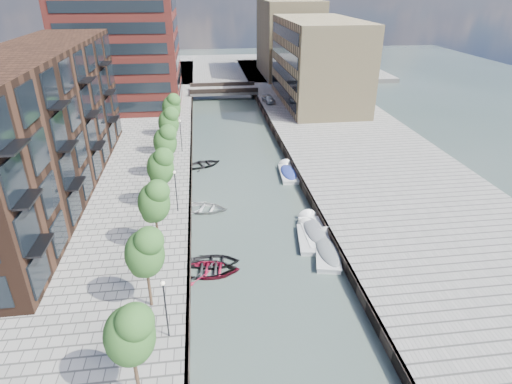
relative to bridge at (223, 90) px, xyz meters
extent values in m
plane|color=#38473F|center=(0.00, -32.00, -1.39)|extent=(300.00, 300.00, 0.00)
cube|color=gray|center=(16.00, -32.00, -0.89)|extent=(20.00, 140.00, 1.00)
cube|color=#332823|center=(-6.10, -32.00, -0.89)|extent=(0.25, 140.00, 1.00)
cube|color=#332823|center=(6.10, -32.00, -0.89)|extent=(0.25, 140.00, 1.00)
cube|color=gray|center=(0.00, 28.00, -0.89)|extent=(80.00, 40.00, 1.00)
cube|color=black|center=(-20.00, -42.00, 6.61)|extent=(8.00, 38.00, 14.00)
cube|color=maroon|center=(-17.00, -7.00, 14.61)|extent=(18.00, 18.00, 30.00)
cube|color=tan|center=(16.00, -10.00, 6.61)|extent=(12.00, 25.00, 14.00)
cube|color=tan|center=(16.00, 16.00, 7.61)|extent=(12.00, 20.00, 16.00)
cube|color=gray|center=(0.00, 0.00, -0.09)|extent=(13.00, 6.00, 0.60)
cube|color=#332823|center=(0.00, -2.80, 0.51)|extent=(13.00, 0.40, 0.80)
cube|color=#332823|center=(0.00, 2.80, 0.51)|extent=(13.00, 0.40, 0.80)
cylinder|color=#382619|center=(-8.50, -68.00, 1.21)|extent=(0.20, 0.20, 3.20)
ellipsoid|color=#295D23|center=(-8.50, -68.00, 3.93)|extent=(2.50, 2.50, 3.25)
cylinder|color=#382619|center=(-8.50, -61.00, 1.21)|extent=(0.20, 0.20, 3.20)
ellipsoid|color=#295D23|center=(-8.50, -61.00, 3.93)|extent=(2.50, 2.50, 3.25)
cylinder|color=#382619|center=(-8.50, -54.00, 1.21)|extent=(0.20, 0.20, 3.20)
ellipsoid|color=#295D23|center=(-8.50, -54.00, 3.93)|extent=(2.50, 2.50, 3.25)
cylinder|color=#382619|center=(-8.50, -47.00, 1.21)|extent=(0.20, 0.20, 3.20)
ellipsoid|color=#295D23|center=(-8.50, -47.00, 3.93)|extent=(2.50, 2.50, 3.25)
cylinder|color=#382619|center=(-8.50, -40.00, 1.21)|extent=(0.20, 0.20, 3.20)
ellipsoid|color=#295D23|center=(-8.50, -40.00, 3.93)|extent=(2.50, 2.50, 3.25)
cylinder|color=#382619|center=(-8.50, -33.00, 1.21)|extent=(0.20, 0.20, 3.20)
ellipsoid|color=#295D23|center=(-8.50, -33.00, 3.93)|extent=(2.50, 2.50, 3.25)
cylinder|color=#382619|center=(-8.50, -26.00, 1.21)|extent=(0.20, 0.20, 3.20)
ellipsoid|color=#295D23|center=(-8.50, -26.00, 3.93)|extent=(2.50, 2.50, 3.25)
cylinder|color=black|center=(-7.20, -64.00, 1.61)|extent=(0.10, 0.10, 4.00)
sphere|color=#FFF2CC|center=(-7.20, -64.00, 3.61)|extent=(0.24, 0.24, 0.24)
cylinder|color=black|center=(-7.20, -48.00, 1.61)|extent=(0.10, 0.10, 4.00)
sphere|color=#FFF2CC|center=(-7.20, -48.00, 3.61)|extent=(0.24, 0.24, 0.24)
cylinder|color=black|center=(-7.20, -32.00, 1.61)|extent=(0.10, 0.10, 4.00)
sphere|color=#FFF2CC|center=(-7.20, -32.00, 3.61)|extent=(0.24, 0.24, 0.24)
imported|color=black|center=(-4.09, -55.54, -1.39)|extent=(4.25, 3.15, 0.85)
imported|color=#242527|center=(-4.86, -56.56, -1.39)|extent=(5.22, 3.90, 1.03)
imported|color=maroon|center=(-4.49, -56.71, -1.39)|extent=(5.02, 3.82, 0.97)
imported|color=#BBBBB9|center=(-4.73, -46.40, -1.39)|extent=(5.41, 4.49, 0.97)
imported|color=black|center=(-4.55, -34.83, -1.39)|extent=(5.16, 4.45, 0.90)
cube|color=silver|center=(5.27, -55.59, -1.34)|extent=(2.98, 5.34, 0.71)
cube|color=silver|center=(5.27, -55.59, -0.95)|extent=(3.09, 5.47, 0.11)
cone|color=silver|center=(5.85, -53.14, -1.28)|extent=(2.04, 1.39, 1.87)
ellipsoid|color=slate|center=(5.27, -55.59, -0.90)|extent=(2.77, 4.89, 0.61)
cube|color=silver|center=(4.19, -53.29, -1.34)|extent=(2.25, 4.63, 0.63)
cube|color=silver|center=(4.19, -53.29, -1.00)|extent=(2.34, 4.74, 0.10)
cone|color=silver|center=(4.50, -51.09, -1.29)|extent=(1.75, 1.09, 1.64)
cube|color=silver|center=(5.22, -39.20, -1.34)|extent=(2.12, 4.97, 0.69)
cube|color=silver|center=(5.22, -39.20, -0.97)|extent=(2.21, 5.08, 0.11)
cone|color=silver|center=(5.38, -36.78, -1.28)|extent=(1.86, 1.07, 1.80)
ellipsoid|color=navy|center=(5.22, -39.20, -0.91)|extent=(1.99, 4.54, 0.59)
cube|color=white|center=(4.99, -52.35, -1.34)|extent=(1.99, 5.14, 0.72)
cube|color=white|center=(4.99, -52.35, -0.95)|extent=(2.08, 5.25, 0.11)
cone|color=white|center=(5.04, -49.80, -1.28)|extent=(1.90, 1.04, 1.89)
ellipsoid|color=slate|center=(4.99, -52.35, -0.89)|extent=(1.87, 4.69, 0.62)
imported|color=silver|center=(7.55, -9.17, 0.30)|extent=(2.26, 4.24, 1.37)
camera|label=1|loc=(-4.43, -84.11, 19.08)|focal=30.00mm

